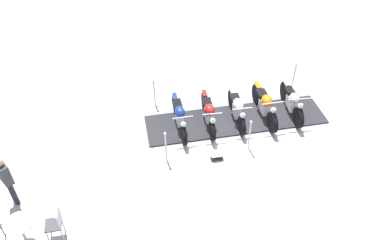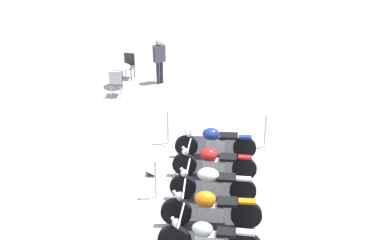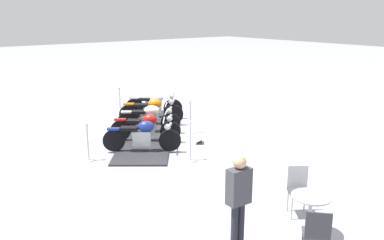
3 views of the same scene
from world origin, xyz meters
name	(u,v)px [view 2 (image 2 of 3)]	position (x,y,z in m)	size (l,w,h in m)	color
ground_plane	(212,201)	(0.00, 0.00, 0.00)	(80.00, 80.00, 0.00)	#A8AAB2
display_platform	(212,200)	(0.00, 0.00, 0.02)	(6.08, 1.53, 0.05)	#28282D
motorcycle_navy	(214,142)	(-1.57, 1.15, 0.52)	(1.42, 1.85, 0.93)	black
motorcycle_maroon	(213,162)	(-0.80, 0.56, 0.50)	(1.50, 1.74, 0.93)	black
motorcycle_cream	(211,183)	(-0.02, -0.03, 0.53)	(1.41, 1.68, 0.94)	black
motorcycle_copper	(210,209)	(0.76, -0.61, 0.53)	(1.46, 1.89, 1.02)	black
motorcycle_chrome	(208,239)	(1.53, -1.19, 0.50)	(1.51, 1.72, 1.03)	black
stanchion_right_front	(168,134)	(-2.89, 0.46, 0.34)	(0.36, 0.36, 1.11)	silver
stanchion_right_mid	(156,186)	(-0.83, -1.10, 0.39)	(0.30, 0.30, 1.12)	silver
stanchion_left_front	(265,137)	(-1.23, 2.66, 0.37)	(0.30, 0.30, 1.06)	silver
info_placard	(152,172)	(-1.85, -0.67, 0.05)	(0.43, 0.39, 0.18)	#333338
cafe_table	(121,72)	(-7.24, 1.09, 0.58)	(0.70, 0.70, 0.78)	#B7B7BC
cafe_chair_near_table	(116,82)	(-6.58, 0.59, 0.57)	(0.56, 0.56, 0.98)	#B7B7BC
cafe_chair_across_table	(129,64)	(-7.81, 1.69, 0.53)	(0.57, 0.57, 0.93)	#2D2D33
bystander_person	(159,57)	(-6.76, 2.41, 1.00)	(0.24, 0.41, 1.67)	#23232D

